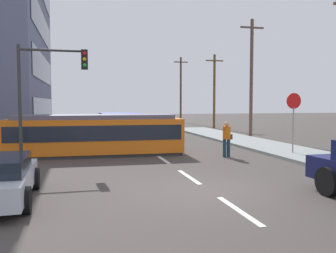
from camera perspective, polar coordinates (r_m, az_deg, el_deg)
ground_plane at (r=20.31m, az=-3.35°, el=-3.47°), size 120.00×120.00×0.00m
sidewalk_curb_right at (r=19.12m, az=19.52°, el=-3.93°), size 3.20×36.00×0.14m
lane_stripe_0 at (r=8.99m, az=11.00°, el=-12.78°), size 0.16×2.40×0.01m
lane_stripe_1 at (r=12.63m, az=3.30°, el=-7.90°), size 0.16×2.40×0.01m
lane_stripe_2 at (r=16.43m, az=-0.81°, el=-5.17°), size 0.16×2.40×0.01m
lane_stripe_3 at (r=24.42m, az=-5.13°, el=-2.25°), size 0.16×2.40×0.01m
lane_stripe_4 at (r=30.34m, az=-6.84°, el=-1.09°), size 0.16×2.40×0.01m
streetcar_tram at (r=18.09m, az=-11.31°, el=-1.19°), size 8.41×2.76×1.97m
city_bus at (r=23.86m, az=-7.37°, el=0.15°), size 2.60×5.19×1.87m
pedestrian_crossing at (r=17.25m, az=9.21°, el=-1.65°), size 0.46×0.36×1.67m
parked_sedan_mid at (r=22.16m, az=-19.30°, el=-1.45°), size 2.05×4.20×1.19m
parked_sedan_far at (r=28.60m, az=-17.97°, el=-0.30°), size 2.10×4.57×1.19m
parked_sedan_furthest at (r=34.85m, az=-17.09°, el=0.41°), size 1.99×4.32×1.19m
stop_sign at (r=18.47m, az=19.10°, el=2.43°), size 0.76×0.07×2.88m
traffic_light_mast at (r=16.22m, az=-18.34°, el=6.84°), size 2.86×0.33×4.95m
utility_pole_mid at (r=27.41m, az=12.94°, el=7.68°), size 1.80×0.24×8.58m
utility_pole_far at (r=36.58m, az=7.27°, el=5.73°), size 1.80×0.24×7.31m
utility_pole_distant at (r=46.50m, az=2.01°, el=5.94°), size 1.80×0.24×8.30m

